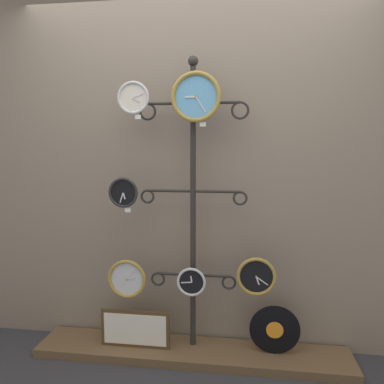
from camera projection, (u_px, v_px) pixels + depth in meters
The scene contains 14 objects.
shop_wall at pixel (196, 157), 2.70m from camera, with size 4.40×0.04×2.80m.
low_shelf at pixel (192, 352), 2.64m from camera, with size 2.20×0.36×0.06m.
display_stand at pixel (193, 247), 2.61m from camera, with size 0.75×0.35×2.07m.
clock_top_left at pixel (133, 98), 2.48m from camera, with size 0.22×0.04×0.22m.
clock_top_center at pixel (196, 97), 2.41m from camera, with size 0.33×0.04×0.33m.
clock_middle_left at pixel (123, 193), 2.53m from camera, with size 0.21×0.04×0.21m.
clock_bottom_left at pixel (127, 279), 2.60m from camera, with size 0.28×0.04×0.28m.
clock_bottom_center at pixel (191, 282), 2.56m from camera, with size 0.20×0.04×0.20m.
clock_bottom_right at pixel (256, 276), 2.48m from camera, with size 0.26×0.04×0.26m.
vinyl_record at pixel (275, 330), 2.54m from camera, with size 0.34×0.01×0.34m.
picture_frame at pixel (135, 329), 2.64m from camera, with size 0.49×0.02×0.27m.
price_tag_upper at pixel (138, 117), 2.48m from camera, with size 0.04×0.00×0.03m.
price_tag_mid at pixel (203, 124), 2.42m from camera, with size 0.04×0.00×0.03m.
price_tag_lower at pixel (128, 210), 2.54m from camera, with size 0.04×0.00×0.03m.
Camera 1 is at (0.35, -2.11, 1.45)m, focal length 35.00 mm.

